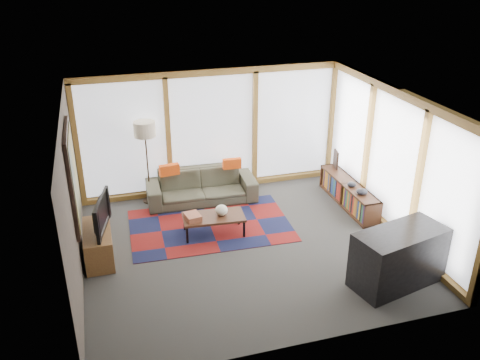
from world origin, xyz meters
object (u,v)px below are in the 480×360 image
object	(u,v)px
floor_lamp	(147,163)
bar_counter	(398,258)
tv_console	(98,244)
television	(97,214)
sofa	(201,186)
bookshelf	(348,194)
coffee_table	(214,225)

from	to	relation	value
floor_lamp	bar_counter	world-z (taller)	floor_lamp
tv_console	television	distance (m)	0.55
sofa	bookshelf	xyz separation A→B (m)	(2.80, -1.01, -0.08)
sofa	coffee_table	bearing A→B (deg)	-90.46
floor_lamp	television	world-z (taller)	floor_lamp
bookshelf	television	size ratio (longest dim) A/B	2.00
coffee_table	tv_console	distance (m)	2.04
floor_lamp	bar_counter	distance (m)	5.11
coffee_table	bookshelf	xyz separation A→B (m)	(2.87, 0.36, 0.06)
coffee_table	sofa	bearing A→B (deg)	87.00
coffee_table	tv_console	size ratio (longest dim) A/B	1.03
sofa	bookshelf	size ratio (longest dim) A/B	1.12
television	bar_counter	bearing A→B (deg)	-101.87
floor_lamp	coffee_table	distance (m)	2.01
coffee_table	bookshelf	world-z (taller)	bookshelf
floor_lamp	bookshelf	world-z (taller)	floor_lamp
coffee_table	bar_counter	xyz separation A→B (m)	(2.37, -2.22, 0.27)
bar_counter	tv_console	bearing A→B (deg)	142.50
floor_lamp	coffee_table	size ratio (longest dim) A/B	1.56
sofa	coffee_table	distance (m)	1.38
television	bar_counter	distance (m)	4.81
bookshelf	coffee_table	bearing A→B (deg)	-172.84
floor_lamp	bar_counter	size ratio (longest dim) A/B	1.19
floor_lamp	bookshelf	size ratio (longest dim) A/B	0.87
bookshelf	sofa	bearing A→B (deg)	160.12
bookshelf	television	bearing A→B (deg)	-173.25
coffee_table	bookshelf	distance (m)	2.90
tv_console	bar_counter	bearing A→B (deg)	-24.36
tv_console	bar_counter	world-z (taller)	bar_counter
tv_console	bar_counter	xyz separation A→B (m)	(4.39, -1.99, 0.19)
coffee_table	floor_lamp	bearing A→B (deg)	120.09
television	bar_counter	world-z (taller)	television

